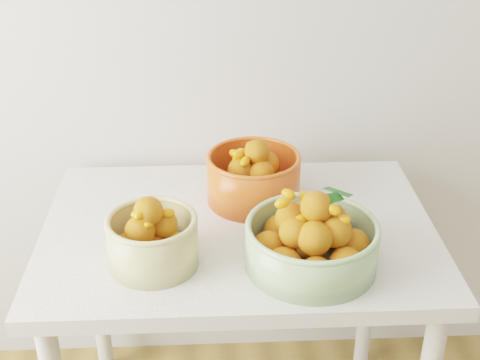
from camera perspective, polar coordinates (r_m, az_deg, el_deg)
The scene contains 4 objects.
table at distance 1.76m, azimuth -0.13°, elevation -6.61°, with size 1.00×0.70×0.75m.
bowl_cream at distance 1.55m, azimuth -7.50°, elevation -5.03°, with size 0.28×0.28×0.18m.
bowl_green at distance 1.54m, azimuth 6.12°, elevation -5.21°, with size 0.32×0.32×0.20m.
bowl_orange at distance 1.79m, azimuth 1.18°, elevation 0.29°, with size 0.30×0.30×0.18m.
Camera 1 is at (-0.25, 0.15, 1.66)m, focal length 50.00 mm.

